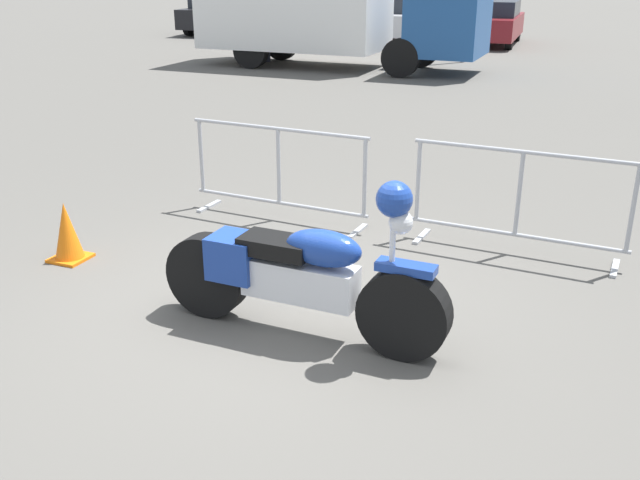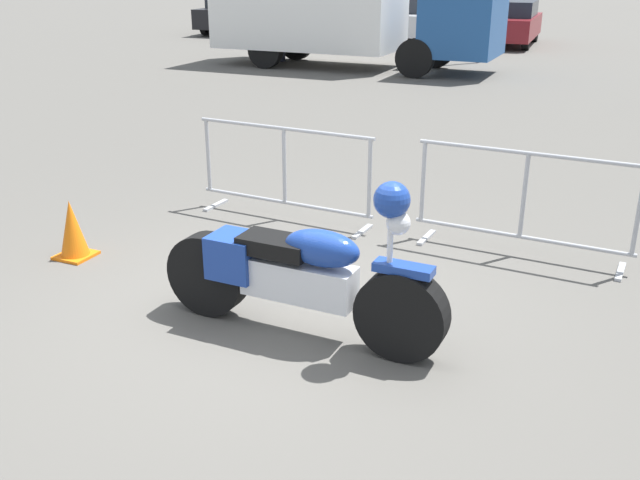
# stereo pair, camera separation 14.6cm
# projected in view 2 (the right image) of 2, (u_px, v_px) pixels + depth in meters

# --- Properties ---
(ground_plane) EXTENTS (120.00, 120.00, 0.00)m
(ground_plane) POSITION_uv_depth(u_px,v_px,m) (272.00, 315.00, 5.95)
(ground_plane) COLOR #54514C
(motorcycle) EXTENTS (2.39, 0.36, 1.35)m
(motorcycle) POSITION_uv_depth(u_px,v_px,m) (299.00, 274.00, 5.48)
(motorcycle) COLOR black
(motorcycle) RESTS_ON ground
(crowd_barrier_near) EXTENTS (2.17, 0.55, 1.07)m
(crowd_barrier_near) POSITION_uv_depth(u_px,v_px,m) (284.00, 172.00, 7.96)
(crowd_barrier_near) COLOR #9EA0A5
(crowd_barrier_near) RESTS_ON ground
(crowd_barrier_far) EXTENTS (2.17, 0.55, 1.07)m
(crowd_barrier_far) POSITION_uv_depth(u_px,v_px,m) (523.00, 203.00, 6.96)
(crowd_barrier_far) COLOR #9EA0A5
(crowd_barrier_far) RESTS_ON ground
(box_truck) EXTENTS (7.70, 2.30, 2.98)m
(box_truck) POSITION_uv_depth(u_px,v_px,m) (339.00, 5.00, 19.08)
(box_truck) COLOR white
(box_truck) RESTS_ON ground
(parked_car_black) EXTENTS (2.07, 4.60, 1.53)m
(parked_car_black) POSITION_uv_depth(u_px,v_px,m) (240.00, 13.00, 28.68)
(parked_car_black) COLOR black
(parked_car_black) RESTS_ON ground
(parked_car_blue) EXTENTS (1.93, 4.27, 1.42)m
(parked_car_blue) POSITION_uv_depth(u_px,v_px,m) (300.00, 16.00, 27.72)
(parked_car_blue) COLOR #284799
(parked_car_blue) RESTS_ON ground
(parked_car_red) EXTENTS (1.90, 4.22, 1.40)m
(parked_car_red) POSITION_uv_depth(u_px,v_px,m) (365.00, 19.00, 26.71)
(parked_car_red) COLOR #B21E19
(parked_car_red) RESTS_ON ground
(parked_car_silver) EXTENTS (2.04, 4.52, 1.50)m
(parked_car_silver) POSITION_uv_depth(u_px,v_px,m) (436.00, 19.00, 25.85)
(parked_car_silver) COLOR #B7BABF
(parked_car_silver) RESTS_ON ground
(parked_car_maroon) EXTENTS (2.00, 4.43, 1.47)m
(parked_car_maroon) POSITION_uv_depth(u_px,v_px,m) (510.00, 23.00, 24.52)
(parked_car_maroon) COLOR maroon
(parked_car_maroon) RESTS_ON ground
(pedestrian) EXTENTS (0.46, 0.46, 1.69)m
(pedestrian) POSITION_uv_depth(u_px,v_px,m) (281.00, 29.00, 20.48)
(pedestrian) COLOR #262838
(pedestrian) RESTS_ON ground
(traffic_cone) EXTENTS (0.34, 0.34, 0.59)m
(traffic_cone) POSITION_uv_depth(u_px,v_px,m) (72.00, 230.00, 7.02)
(traffic_cone) COLOR orange
(traffic_cone) RESTS_ON ground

